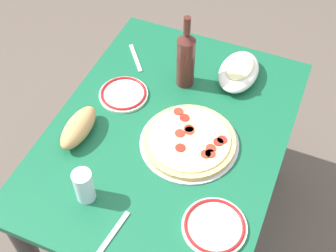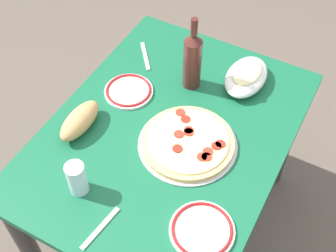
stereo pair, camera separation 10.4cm
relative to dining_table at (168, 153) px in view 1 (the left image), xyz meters
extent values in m
plane|color=brown|center=(0.00, 0.00, -0.58)|extent=(8.00, 8.00, 0.00)
cube|color=#145938|center=(0.00, 0.00, 0.12)|extent=(1.10, 0.83, 0.03)
cylinder|color=#33302D|center=(-0.49, -0.35, -0.24)|extent=(0.07, 0.07, 0.68)
cylinder|color=#33302D|center=(-0.49, 0.35, -0.24)|extent=(0.07, 0.07, 0.68)
cylinder|color=#B7B7BC|center=(0.02, 0.09, 0.13)|extent=(0.35, 0.35, 0.01)
cylinder|color=#DBB26B|center=(0.02, 0.09, 0.15)|extent=(0.33, 0.33, 0.02)
cylinder|color=#EFD684|center=(0.02, 0.09, 0.16)|extent=(0.29, 0.29, 0.01)
cylinder|color=#B22D1E|center=(-0.01, 0.08, 0.16)|extent=(0.04, 0.04, 0.00)
cylinder|color=#B22D1E|center=(0.06, 0.18, 0.16)|extent=(0.04, 0.04, 0.00)
cylinder|color=maroon|center=(0.07, 0.08, 0.16)|extent=(0.04, 0.04, 0.00)
cylinder|color=maroon|center=(-0.06, 0.04, 0.16)|extent=(0.04, 0.04, 0.00)
cylinder|color=#B22D1E|center=(-0.08, 0.01, 0.16)|extent=(0.04, 0.04, 0.00)
cylinder|color=#B22D1E|center=(0.04, 0.17, 0.16)|extent=(0.04, 0.04, 0.00)
cylinder|color=maroon|center=(-0.01, 0.20, 0.16)|extent=(0.04, 0.04, 0.00)
cylinder|color=maroon|center=(0.00, 0.19, 0.16)|extent=(0.04, 0.04, 0.00)
cylinder|color=maroon|center=(-0.02, 0.07, 0.16)|extent=(0.04, 0.04, 0.00)
cylinder|color=#B22D1E|center=(0.07, 0.17, 0.16)|extent=(0.04, 0.04, 0.00)
cylinder|color=#B22D1E|center=(0.02, 0.05, 0.16)|extent=(0.04, 0.04, 0.00)
ellipsoid|color=white|center=(-0.36, 0.15, 0.17)|extent=(0.24, 0.15, 0.07)
ellipsoid|color=#AD2819|center=(-0.36, 0.15, 0.18)|extent=(0.20, 0.12, 0.03)
ellipsoid|color=beige|center=(-0.36, 0.15, 0.20)|extent=(0.17, 0.10, 0.02)
cylinder|color=#471E19|center=(-0.26, -0.03, 0.24)|extent=(0.07, 0.07, 0.21)
cone|color=#471E19|center=(-0.26, -0.03, 0.36)|extent=(0.07, 0.07, 0.03)
cylinder|color=#471E19|center=(-0.26, -0.03, 0.41)|extent=(0.03, 0.03, 0.07)
cylinder|color=silver|center=(0.35, -0.14, 0.19)|extent=(0.06, 0.06, 0.12)
cylinder|color=white|center=(-0.10, -0.23, 0.14)|extent=(0.19, 0.19, 0.01)
torus|color=red|center=(-0.10, -0.23, 0.14)|extent=(0.18, 0.18, 0.01)
cylinder|color=white|center=(0.30, 0.28, 0.14)|extent=(0.20, 0.20, 0.01)
torus|color=red|center=(0.30, 0.28, 0.14)|extent=(0.19, 0.19, 0.01)
ellipsoid|color=tan|center=(0.13, -0.29, 0.17)|extent=(0.20, 0.09, 0.08)
cube|color=#B7B7BC|center=(-0.31, -0.27, 0.13)|extent=(0.14, 0.12, 0.00)
cube|color=#B7B7BC|center=(0.44, 0.00, 0.13)|extent=(0.17, 0.04, 0.00)
camera|label=1|loc=(0.95, 0.40, 1.41)|focal=48.72mm
camera|label=2|loc=(0.91, 0.49, 1.41)|focal=48.72mm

